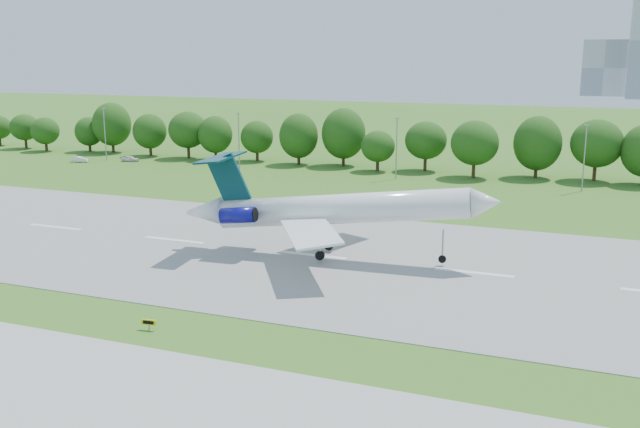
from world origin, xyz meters
The scene contains 8 objects.
ground centered at (0.00, 0.00, 0.00)m, with size 600.00×600.00×0.00m, color #356119.
runway centered at (0.00, 25.00, 0.04)m, with size 400.00×45.00×0.08m, color gray.
tree_line centered at (0.00, 92.00, 6.19)m, with size 288.40×8.40×10.40m.
light_poles centered at (-2.50, 82.00, 6.34)m, with size 175.90×0.25×12.19m.
airliner centered at (21.87, 24.78, 6.23)m, with size 39.42×28.39×12.25m.
taxi_sign_right centered at (15.30, -2.99, 0.75)m, with size 1.45×0.32×1.01m.
service_vehicle_a centered at (-58.92, 77.29, 0.63)m, with size 1.34×3.84×1.27m, color white.
service_vehicle_b centered at (-48.72, 82.47, 0.67)m, with size 1.58×3.93×1.34m, color silver.
Camera 1 is at (51.96, -54.02, 24.67)m, focal length 40.00 mm.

